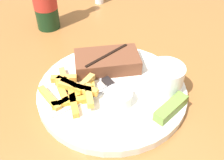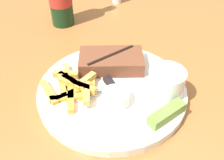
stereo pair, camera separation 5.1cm
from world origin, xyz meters
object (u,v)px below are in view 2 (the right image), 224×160
at_px(pickle_spear, 167,114).
at_px(knife_utensil, 103,76).
at_px(dipping_sauce_cup, 115,97).
at_px(dinner_plate, 112,91).
at_px(fork_utensil, 75,100).
at_px(steak_portion, 111,61).
at_px(coleslaw_cup, 166,81).

bearing_deg(pickle_spear, knife_utensil, 126.46).
height_order(dipping_sauce_cup, knife_utensil, dipping_sauce_cup).
bearing_deg(dinner_plate, fork_utensil, -162.21).
bearing_deg(dipping_sauce_cup, knife_utensil, 97.72).
xyz_separation_m(steak_portion, fork_utensil, (-0.08, -0.09, -0.01)).
height_order(dinner_plate, steak_portion, steak_portion).
distance_m(steak_portion, coleslaw_cup, 0.13).
relative_size(pickle_spear, knife_utensil, 0.48).
xyz_separation_m(dinner_plate, knife_utensil, (-0.01, 0.04, 0.01)).
bearing_deg(coleslaw_cup, fork_utensil, 177.89).
distance_m(dinner_plate, pickle_spear, 0.13).
bearing_deg(coleslaw_cup, knife_utensil, 149.63).
relative_size(steak_portion, dipping_sauce_cup, 2.86).
distance_m(steak_portion, fork_utensil, 0.12).
xyz_separation_m(fork_utensil, knife_utensil, (0.06, 0.06, 0.00)).
relative_size(dinner_plate, dipping_sauce_cup, 5.85).
height_order(coleslaw_cup, knife_utensil, coleslaw_cup).
bearing_deg(steak_portion, dinner_plate, -97.99).
height_order(dinner_plate, dipping_sauce_cup, dipping_sauce_cup).
relative_size(dinner_plate, steak_portion, 2.04).
distance_m(dinner_plate, dipping_sauce_cup, 0.05).
bearing_deg(steak_portion, coleslaw_cup, -46.64).
distance_m(pickle_spear, knife_utensil, 0.16).
xyz_separation_m(dinner_plate, fork_utensil, (-0.07, -0.02, 0.01)).
xyz_separation_m(steak_portion, knife_utensil, (-0.02, -0.03, -0.01)).
distance_m(dinner_plate, knife_utensil, 0.04).
bearing_deg(dipping_sauce_cup, pickle_spear, -30.90).
bearing_deg(coleslaw_cup, steak_portion, 133.36).
bearing_deg(dinner_plate, coleslaw_cup, -16.99).
bearing_deg(dinner_plate, pickle_spear, -48.51).
relative_size(fork_utensil, knife_utensil, 0.80).
bearing_deg(knife_utensil, dinner_plate, -176.83).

